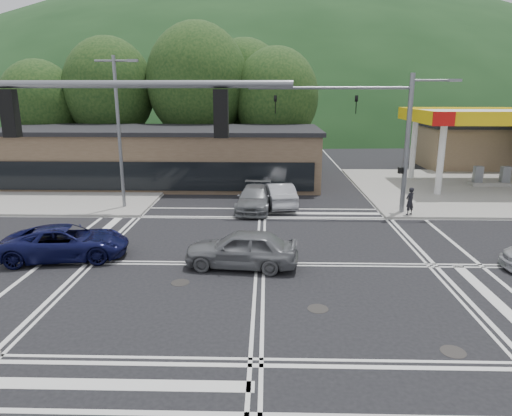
{
  "coord_description": "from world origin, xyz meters",
  "views": [
    {
      "loc": [
        0.28,
        -17.94,
        7.08
      ],
      "look_at": [
        -0.28,
        3.98,
        1.4
      ],
      "focal_mm": 32.0,
      "sensor_mm": 36.0,
      "label": 1
    }
  ],
  "objects_px": {
    "car_blue_west": "(66,242)",
    "car_northbound": "(254,198)",
    "car_queue_b": "(283,172)",
    "car_grey_center": "(242,249)",
    "pedestrian": "(410,201)",
    "car_queue_a": "(279,195)"
  },
  "relations": [
    {
      "from": "car_grey_center",
      "to": "pedestrian",
      "type": "height_order",
      "value": "pedestrian"
    },
    {
      "from": "car_grey_center",
      "to": "pedestrian",
      "type": "bearing_deg",
      "value": 136.19
    },
    {
      "from": "car_blue_west",
      "to": "car_queue_b",
      "type": "bearing_deg",
      "value": -38.94
    },
    {
      "from": "car_northbound",
      "to": "pedestrian",
      "type": "distance_m",
      "value": 9.04
    },
    {
      "from": "car_blue_west",
      "to": "car_northbound",
      "type": "xyz_separation_m",
      "value": [
        7.88,
        8.5,
        -0.01
      ]
    },
    {
      "from": "car_queue_b",
      "to": "car_grey_center",
      "type": "bearing_deg",
      "value": 85.45
    },
    {
      "from": "car_northbound",
      "to": "car_blue_west",
      "type": "bearing_deg",
      "value": -128.68
    },
    {
      "from": "car_grey_center",
      "to": "car_queue_a",
      "type": "height_order",
      "value": "car_grey_center"
    },
    {
      "from": "car_blue_west",
      "to": "pedestrian",
      "type": "bearing_deg",
      "value": -76.71
    },
    {
      "from": "car_queue_a",
      "to": "car_northbound",
      "type": "bearing_deg",
      "value": 22.03
    },
    {
      "from": "car_queue_b",
      "to": "car_northbound",
      "type": "xyz_separation_m",
      "value": [
        -2.05,
        -8.98,
        -0.01
      ]
    },
    {
      "from": "car_queue_a",
      "to": "car_queue_b",
      "type": "xyz_separation_m",
      "value": [
        0.55,
        8.07,
        -0.03
      ]
    },
    {
      "from": "car_grey_center",
      "to": "car_northbound",
      "type": "relative_size",
      "value": 0.94
    },
    {
      "from": "car_grey_center",
      "to": "car_blue_west",
      "type": "bearing_deg",
      "value": -90.18
    },
    {
      "from": "car_blue_west",
      "to": "car_northbound",
      "type": "height_order",
      "value": "car_blue_west"
    },
    {
      "from": "car_northbound",
      "to": "pedestrian",
      "type": "height_order",
      "value": "pedestrian"
    },
    {
      "from": "car_queue_b",
      "to": "car_blue_west",
      "type": "bearing_deg",
      "value": 63.03
    },
    {
      "from": "car_queue_a",
      "to": "car_northbound",
      "type": "relative_size",
      "value": 0.92
    },
    {
      "from": "car_blue_west",
      "to": "car_grey_center",
      "type": "relative_size",
      "value": 1.12
    },
    {
      "from": "car_grey_center",
      "to": "car_northbound",
      "type": "distance_m",
      "value": 9.3
    },
    {
      "from": "pedestrian",
      "to": "car_blue_west",
      "type": "bearing_deg",
      "value": -10.37
    },
    {
      "from": "car_queue_b",
      "to": "car_northbound",
      "type": "height_order",
      "value": "car_queue_b"
    }
  ]
}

